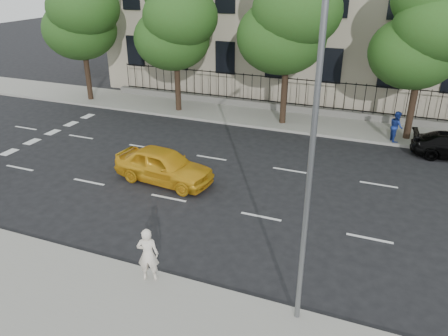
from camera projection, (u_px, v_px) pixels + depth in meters
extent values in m
plane|color=black|center=(239.00, 253.00, 14.60)|extent=(120.00, 120.00, 0.00)
cube|color=gray|center=(318.00, 124.00, 26.38)|extent=(60.00, 4.00, 0.15)
cube|color=slate|center=(323.00, 111.00, 27.69)|extent=(30.00, 0.50, 0.40)
cube|color=black|center=(324.00, 107.00, 27.57)|extent=(28.80, 0.05, 0.05)
cube|color=black|center=(326.00, 82.00, 26.90)|extent=(28.80, 0.05, 0.05)
cylinder|color=slate|center=(309.00, 184.00, 10.08)|extent=(0.14, 0.14, 8.00)
cylinder|color=#382619|center=(88.00, 77.00, 30.39)|extent=(0.36, 0.36, 3.15)
ellipsoid|color=#2D561C|center=(80.00, 29.00, 29.46)|extent=(4.94, 4.94, 4.06)
ellipsoid|color=#2D561C|center=(83.00, 8.00, 28.13)|extent=(4.68, 4.68, 3.85)
cylinder|color=#382619|center=(178.00, 87.00, 28.07)|extent=(0.36, 0.36, 2.97)
ellipsoid|color=#2D561C|center=(172.00, 39.00, 27.20)|extent=(4.75, 4.75, 3.90)
ellipsoid|color=#2D561C|center=(180.00, 17.00, 25.90)|extent=(4.50, 4.50, 3.70)
cylinder|color=#382619|center=(284.00, 96.00, 25.64)|extent=(0.36, 0.36, 3.32)
ellipsoid|color=#2D561C|center=(282.00, 37.00, 24.65)|extent=(5.13, 5.13, 4.21)
ellipsoid|color=#2D561C|center=(297.00, 10.00, 23.31)|extent=(4.86, 4.86, 4.00)
cylinder|color=#382619|center=(411.00, 111.00, 23.34)|extent=(0.36, 0.36, 3.08)
ellipsoid|color=#2D561C|center=(413.00, 53.00, 22.48)|extent=(4.56, 4.56, 3.74)
ellipsoid|color=#2D561C|center=(438.00, 28.00, 21.20)|extent=(4.32, 4.32, 3.55)
imported|color=gold|center=(164.00, 165.00, 19.16)|extent=(4.68, 2.29, 1.54)
imported|color=white|center=(148.00, 254.00, 12.82)|extent=(0.74, 0.62, 1.74)
imported|color=navy|center=(396.00, 126.00, 23.24)|extent=(0.87, 0.97, 1.65)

